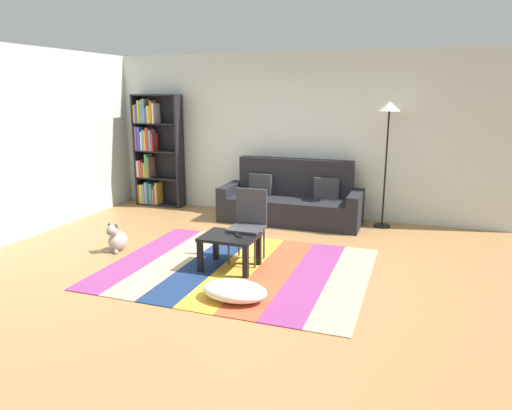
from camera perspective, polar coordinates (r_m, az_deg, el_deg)
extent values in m
plane|color=#9E7042|center=(5.91, -1.14, -6.93)|extent=(14.00, 14.00, 0.00)
cube|color=silver|center=(8.00, 5.32, 8.38)|extent=(6.80, 0.10, 2.70)
cube|color=silver|center=(8.02, -22.73, 7.40)|extent=(0.10, 5.50, 2.70)
cube|color=#843370|center=(6.28, -13.34, -6.01)|extent=(0.44, 2.43, 0.01)
cube|color=tan|center=(6.06, -9.85, -6.55)|extent=(0.44, 2.43, 0.01)
cube|color=navy|center=(5.87, -6.11, -7.10)|extent=(0.44, 2.43, 0.01)
cube|color=gold|center=(5.70, -2.13, -7.65)|extent=(0.44, 2.43, 0.01)
cube|color=#C64C2D|center=(5.57, 2.08, -8.19)|extent=(0.44, 2.43, 0.01)
cube|color=#843370|center=(5.47, 6.49, -8.71)|extent=(0.44, 2.43, 0.01)
cube|color=tan|center=(5.40, 11.05, -9.19)|extent=(0.44, 2.43, 0.01)
cube|color=black|center=(7.62, 4.13, -0.65)|extent=(1.90, 0.80, 0.40)
cube|color=black|center=(7.80, 4.78, 3.43)|extent=(1.90, 0.20, 0.60)
cube|color=black|center=(7.93, -3.12, 0.53)|extent=(0.18, 0.80, 0.56)
cube|color=black|center=(7.40, 11.92, -0.70)|extent=(0.18, 0.80, 0.56)
cube|color=#333338|center=(7.87, 0.65, 2.53)|extent=(0.42, 0.19, 0.36)
cube|color=#333338|center=(7.59, 8.54, 1.97)|extent=(0.42, 0.19, 0.36)
cube|color=black|center=(9.04, -14.09, 6.46)|extent=(0.04, 0.28, 2.02)
cube|color=black|center=(8.59, -9.24, 6.34)|extent=(0.04, 0.28, 2.02)
cube|color=black|center=(8.92, -11.28, 6.52)|extent=(0.90, 0.01, 2.02)
cube|color=black|center=(8.98, -11.42, 0.12)|extent=(0.86, 0.28, 0.02)
cube|color=black|center=(8.88, -11.57, 3.23)|extent=(0.86, 0.28, 0.02)
cube|color=black|center=(8.81, -11.72, 6.41)|extent=(0.86, 0.28, 0.02)
cube|color=black|center=(8.76, -11.88, 9.63)|extent=(0.86, 0.28, 0.02)
cube|color=black|center=(8.74, -12.04, 12.87)|extent=(0.86, 0.28, 0.02)
cube|color=#8C6647|center=(9.11, -13.78, 1.40)|extent=(0.03, 0.17, 0.35)
cube|color=gold|center=(9.10, -13.44, 1.39)|extent=(0.05, 0.22, 0.35)
cube|color=#668C99|center=(9.06, -13.26, 1.37)|extent=(0.04, 0.17, 0.36)
cube|color=#668C99|center=(9.03, -12.96, 1.49)|extent=(0.05, 0.18, 0.41)
cube|color=#334CB2|center=(9.01, -12.61, 1.44)|extent=(0.04, 0.20, 0.39)
cube|color=green|center=(8.99, -12.35, 1.39)|extent=(0.04, 0.21, 0.38)
cube|color=#8C6647|center=(8.99, -12.00, 1.12)|extent=(0.03, 0.26, 0.29)
cube|color=purple|center=(8.93, -11.95, 1.26)|extent=(0.03, 0.17, 0.36)
cube|color=gold|center=(8.93, -11.68, 1.43)|extent=(0.03, 0.23, 0.41)
cube|color=silver|center=(9.03, -13.86, 4.34)|extent=(0.04, 0.20, 0.31)
cube|color=red|center=(9.00, -13.61, 4.35)|extent=(0.05, 0.19, 0.31)
cube|color=#8C6647|center=(9.00, -13.29, 4.25)|extent=(0.03, 0.23, 0.28)
cube|color=orange|center=(8.96, -13.11, 4.17)|extent=(0.03, 0.20, 0.26)
cube|color=green|center=(8.93, -12.90, 4.67)|extent=(0.05, 0.20, 0.42)
cube|color=#8C6647|center=(8.92, -12.59, 4.51)|extent=(0.03, 0.24, 0.37)
cube|color=purple|center=(8.95, -14.13, 7.86)|extent=(0.04, 0.17, 0.43)
cube|color=#334CB2|center=(8.95, -13.69, 7.86)|extent=(0.05, 0.23, 0.43)
cube|color=silver|center=(8.90, -13.48, 7.55)|extent=(0.03, 0.17, 0.34)
cube|color=#668C99|center=(8.89, -13.22, 7.68)|extent=(0.04, 0.20, 0.38)
cube|color=gold|center=(8.87, -13.01, 7.65)|extent=(0.03, 0.21, 0.37)
cube|color=red|center=(8.85, -12.74, 7.81)|extent=(0.05, 0.23, 0.42)
cube|color=#668C99|center=(8.81, -12.48, 7.67)|extent=(0.04, 0.19, 0.38)
cube|color=red|center=(8.80, -12.19, 7.47)|extent=(0.03, 0.21, 0.31)
cube|color=gold|center=(8.96, -14.15, 10.67)|extent=(0.03, 0.26, 0.31)
cube|color=#334CB2|center=(8.92, -14.01, 10.72)|extent=(0.05, 0.21, 0.33)
cube|color=gold|center=(8.90, -13.70, 10.93)|extent=(0.04, 0.24, 0.39)
cube|color=#668C99|center=(8.88, -13.37, 10.98)|extent=(0.05, 0.25, 0.41)
cube|color=#668C99|center=(8.83, -13.21, 11.03)|extent=(0.04, 0.19, 0.42)
cube|color=#334CB2|center=(8.82, -12.86, 10.57)|extent=(0.04, 0.24, 0.28)
cube|color=gold|center=(8.80, -12.59, 10.67)|extent=(0.05, 0.23, 0.30)
cube|color=orange|center=(8.76, -12.34, 10.96)|extent=(0.03, 0.21, 0.39)
cube|color=silver|center=(8.75, -12.02, 10.83)|extent=(0.03, 0.24, 0.35)
cube|color=black|center=(5.58, -3.20, -3.86)|extent=(0.65, 0.52, 0.04)
cube|color=black|center=(5.57, -6.78, -6.20)|extent=(0.06, 0.06, 0.37)
cube|color=black|center=(5.35, -1.27, -6.93)|extent=(0.06, 0.06, 0.37)
cube|color=black|center=(5.94, -4.89, -4.85)|extent=(0.06, 0.06, 0.37)
cube|color=black|center=(5.74, 0.31, -5.46)|extent=(0.06, 0.06, 0.37)
ellipsoid|color=white|center=(4.85, -2.58, -10.35)|extent=(0.68, 0.44, 0.19)
ellipsoid|color=#9E998E|center=(6.55, -16.39, -4.21)|extent=(0.22, 0.30, 0.26)
sphere|color=#9E998E|center=(6.42, -17.04, -2.98)|extent=(0.15, 0.15, 0.15)
ellipsoid|color=#474440|center=(6.38, -17.35, -3.21)|extent=(0.06, 0.07, 0.05)
ellipsoid|color=#474440|center=(6.45, -17.34, -2.44)|extent=(0.05, 0.04, 0.08)
ellipsoid|color=#474440|center=(6.39, -16.58, -2.53)|extent=(0.05, 0.04, 0.08)
sphere|color=#9E998E|center=(6.51, -17.45, -5.31)|extent=(0.06, 0.06, 0.06)
sphere|color=#9E998E|center=(6.45, -16.59, -5.45)|extent=(0.06, 0.06, 0.06)
cylinder|color=black|center=(7.67, 14.99, -2.45)|extent=(0.26, 0.26, 0.02)
cylinder|color=black|center=(7.48, 15.41, 4.15)|extent=(0.03, 0.03, 1.76)
cone|color=white|center=(7.39, 15.89, 11.45)|extent=(0.32, 0.32, 0.14)
cube|color=black|center=(5.54, -2.22, -3.67)|extent=(0.12, 0.15, 0.02)
cube|color=#38383D|center=(5.77, -1.16, -2.83)|extent=(0.40, 0.40, 0.03)
cube|color=#38383D|center=(5.87, -0.55, -0.11)|extent=(0.40, 0.03, 0.44)
cylinder|color=#38383D|center=(5.75, -3.34, -5.30)|extent=(0.02, 0.02, 0.42)
cylinder|color=#38383D|center=(5.63, -0.13, -5.68)|extent=(0.02, 0.02, 0.42)
cylinder|color=#38383D|center=(6.05, -2.09, -4.32)|extent=(0.02, 0.02, 0.42)
cylinder|color=#38383D|center=(5.94, 0.97, -4.66)|extent=(0.02, 0.02, 0.42)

